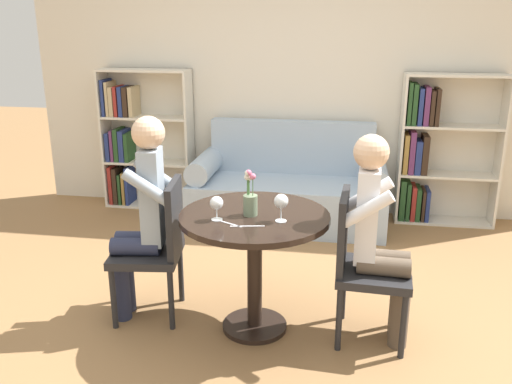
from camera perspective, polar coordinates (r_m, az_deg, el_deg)
ground_plane at (r=3.49m, az=-0.14°, el=-14.08°), size 16.00×16.00×0.00m
back_wall at (r=5.29m, az=4.15°, el=12.36°), size 5.20×0.05×2.70m
round_table at (r=3.22m, az=-0.15°, el=-5.07°), size 0.88×0.88×0.76m
couch at (r=5.08m, az=3.43°, el=0.17°), size 1.78×0.80×0.92m
bookshelf_left at (r=5.61m, az=-12.34°, el=5.42°), size 0.89×0.28×1.38m
bookshelf_right at (r=5.28m, az=18.25°, el=4.08°), size 0.89×0.28×1.38m
chair_left at (r=3.47m, az=-10.34°, el=-5.37°), size 0.47×0.47×0.90m
chair_right at (r=3.24m, az=11.08°, el=-7.13°), size 0.44×0.44×0.90m
person_left at (r=3.41m, az=-11.97°, el=-2.41°), size 0.44×0.37×1.30m
person_right at (r=3.17m, az=12.87°, el=-4.57°), size 0.43×0.36×1.25m
wine_glass_left at (r=3.05m, az=-4.17°, el=-1.22°), size 0.08×0.08×0.14m
wine_glass_right at (r=3.01m, az=2.67°, el=-1.07°), size 0.08×0.08×0.16m
flower_vase at (r=3.11m, az=-0.63°, el=-0.70°), size 0.08×0.08×0.27m
knife_left_setting at (r=3.02m, az=-2.94°, el=-3.30°), size 0.17×0.10×0.00m
fork_left_setting at (r=2.98m, az=-0.91°, el=-3.61°), size 0.19×0.05×0.00m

